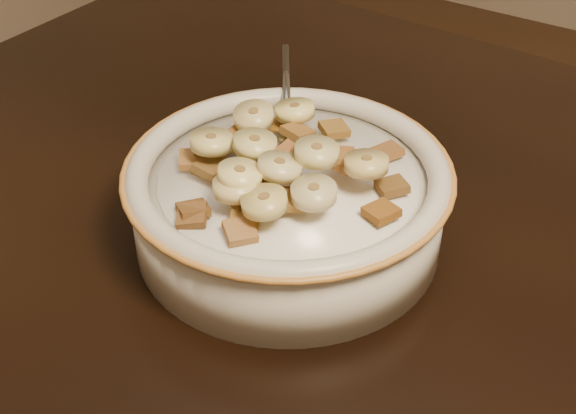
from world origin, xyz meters
The scene contains 38 objects.
cereal_bowl centered at (-0.24, 0.06, 0.78)m, with size 0.23×0.23×0.06m, color silver.
milk centered at (-0.24, 0.06, 0.81)m, with size 0.19×0.19×0.00m, color white.
spoon centered at (-0.26, 0.09, 0.81)m, with size 0.04×0.06×0.01m, color #9197A0.
cereal_square_0 centered at (-0.24, 0.05, 0.83)m, with size 0.02×0.02×0.01m, color brown.
cereal_square_1 centered at (-0.24, -0.01, 0.81)m, with size 0.02×0.02×0.01m, color brown.
cereal_square_2 centered at (-0.30, 0.05, 0.81)m, with size 0.02×0.02×0.01m, color brown.
cereal_square_3 centered at (-0.22, 0.02, 0.82)m, with size 0.02×0.02×0.01m, color brown.
cereal_square_4 centered at (-0.31, 0.06, 0.81)m, with size 0.02×0.02×0.01m, color brown.
cereal_square_5 centered at (-0.17, 0.08, 0.81)m, with size 0.02×0.02×0.01m, color brown.
cereal_square_6 centered at (-0.28, 0.10, 0.81)m, with size 0.02×0.02×0.01m, color #945F1C.
cereal_square_7 centered at (-0.26, 0.03, 0.82)m, with size 0.02×0.02×0.01m, color olive.
cereal_square_8 centered at (-0.23, -0.02, 0.81)m, with size 0.02×0.02×0.01m, color olive.
cereal_square_9 centered at (-0.27, -0.02, 0.81)m, with size 0.02×0.02×0.01m, color brown.
cereal_square_10 centered at (-0.27, -0.02, 0.81)m, with size 0.02×0.02×0.01m, color brown.
cereal_square_11 centered at (-0.19, 0.12, 0.81)m, with size 0.02×0.02×0.01m, color brown.
cereal_square_12 centered at (-0.24, 0.12, 0.82)m, with size 0.02×0.02×0.01m, color brown.
cereal_square_13 centered at (-0.24, 0.01, 0.82)m, with size 0.02×0.02×0.01m, color brown.
cereal_square_14 centered at (-0.26, 0.09, 0.82)m, with size 0.02×0.02×0.01m, color #9B6929.
cereal_square_15 centered at (-0.21, 0.08, 0.82)m, with size 0.02×0.02×0.01m, color brown.
cereal_square_16 centered at (-0.29, 0.02, 0.82)m, with size 0.02×0.02×0.01m, color brown.
cereal_square_17 centered at (-0.30, 0.04, 0.82)m, with size 0.02×0.02×0.01m, color brown.
cereal_square_18 centered at (-0.24, 0.03, 0.82)m, with size 0.02×0.02×0.01m, color brown.
cereal_square_19 centered at (-0.30, 0.07, 0.81)m, with size 0.02×0.02×0.01m, color #986026.
cereal_square_20 centered at (-0.29, 0.03, 0.81)m, with size 0.02×0.02×0.01m, color brown.
cereal_square_21 centered at (-0.31, 0.03, 0.81)m, with size 0.02×0.02×0.01m, color #9C6735.
cereal_square_22 centered at (-0.16, 0.05, 0.81)m, with size 0.02×0.02×0.01m, color brown.
cereal_square_23 centered at (-0.21, 0.08, 0.82)m, with size 0.02×0.02×0.01m, color brown.
banana_slice_0 centered at (-0.23, 0.03, 0.83)m, with size 0.03×0.03×0.01m, color #FAEB98.
banana_slice_1 centered at (-0.29, 0.08, 0.83)m, with size 0.03×0.03×0.01m, color #DFCD82.
banana_slice_2 centered at (-0.22, 0.05, 0.84)m, with size 0.03×0.03×0.01m, color #EFDD90.
banana_slice_3 centered at (-0.20, 0.03, 0.83)m, with size 0.03×0.03×0.01m, color beige.
banana_slice_4 centered at (-0.25, 0.01, 0.83)m, with size 0.03×0.03×0.01m, color #FAEA85.
banana_slice_5 centered at (-0.29, 0.03, 0.83)m, with size 0.03×0.03×0.01m, color #F3DE7B.
banana_slice_6 centered at (-0.26, 0.04, 0.83)m, with size 0.03×0.03×0.01m, color #FFEE9F.
banana_slice_7 centered at (-0.22, 0.00, 0.83)m, with size 0.03×0.03×0.01m, color #C7BD65.
banana_slice_8 centered at (-0.19, 0.07, 0.83)m, with size 0.03×0.03×0.01m, color tan.
banana_slice_9 centered at (-0.25, 0.00, 0.83)m, with size 0.03×0.03×0.01m, color #DAC37D.
banana_slice_10 centered at (-0.27, 0.11, 0.83)m, with size 0.03×0.03×0.01m, color #F9E47E.
Camera 1 is at (0.01, -0.35, 1.14)m, focal length 50.00 mm.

